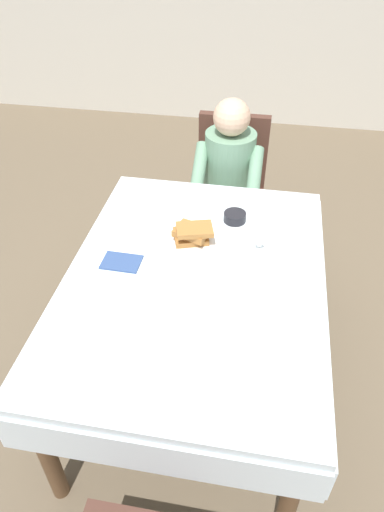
{
  "coord_description": "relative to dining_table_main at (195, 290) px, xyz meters",
  "views": [
    {
      "loc": [
        0.25,
        -1.47,
        2.09
      ],
      "look_at": [
        -0.02,
        0.07,
        0.79
      ],
      "focal_mm": 32.81,
      "sensor_mm": 36.0,
      "label": 1
    }
  ],
  "objects": [
    {
      "name": "syrup_pitcher",
      "position": [
        -0.31,
        0.41,
        0.13
      ],
      "size": [
        0.08,
        0.08,
        0.07
      ],
      "color": "silver",
      "rests_on": "dining_table_main"
    },
    {
      "name": "breakfast_stack",
      "position": [
        -0.05,
        0.22,
        0.15
      ],
      "size": [
        0.21,
        0.19,
        0.08
      ],
      "color": "#A36B33",
      "rests_on": "plate_breakfast"
    },
    {
      "name": "fork_left_of_plate",
      "position": [
        -0.24,
        0.2,
        0.09
      ],
      "size": [
        0.02,
        0.18,
        0.0
      ],
      "primitive_type": "cube",
      "rotation": [
        0.0,
        0.0,
        1.59
      ],
      "color": "silver",
      "rests_on": "dining_table_main"
    },
    {
      "name": "cup_coffee",
      "position": [
        0.21,
        0.23,
        0.13
      ],
      "size": [
        0.11,
        0.08,
        0.08
      ],
      "color": "white",
      "rests_on": "dining_table_main"
    },
    {
      "name": "spoon_near_edge",
      "position": [
        -0.03,
        -0.11,
        0.09
      ],
      "size": [
        0.15,
        0.04,
        0.0
      ],
      "primitive_type": "cube",
      "rotation": [
        0.0,
        0.0,
        0.16
      ],
      "color": "silver",
      "rests_on": "dining_table_main"
    },
    {
      "name": "bowl_butter",
      "position": [
        0.13,
        0.43,
        0.11
      ],
      "size": [
        0.11,
        0.11,
        0.04
      ],
      "primitive_type": "cylinder",
      "color": "black",
      "rests_on": "dining_table_main"
    },
    {
      "name": "plate_breakfast",
      "position": [
        -0.05,
        0.22,
        0.1
      ],
      "size": [
        0.28,
        0.28,
        0.02
      ],
      "primitive_type": "cylinder",
      "color": "white",
      "rests_on": "dining_table_main"
    },
    {
      "name": "napkin_folded",
      "position": [
        -0.33,
        0.03,
        0.09
      ],
      "size": [
        0.17,
        0.12,
        0.01
      ],
      "primitive_type": "cube",
      "rotation": [
        0.0,
        0.0,
        -0.02
      ],
      "color": "#334C7F",
      "rests_on": "dining_table_main"
    },
    {
      "name": "chair_diner",
      "position": [
        0.03,
        1.17,
        -0.12
      ],
      "size": [
        0.44,
        0.45,
        0.93
      ],
      "rotation": [
        0.0,
        0.0,
        3.14
      ],
      "color": "#4C2D23",
      "rests_on": "ground"
    },
    {
      "name": "dining_table_main",
      "position": [
        0.0,
        0.0,
        0.0
      ],
      "size": [
        1.12,
        1.52,
        0.74
      ],
      "color": "silver",
      "rests_on": "ground"
    },
    {
      "name": "ground_plane",
      "position": [
        0.0,
        0.0,
        -0.65
      ],
      "size": [
        14.0,
        14.0,
        0.0
      ],
      "primitive_type": "plane",
      "color": "brown"
    },
    {
      "name": "diner_person",
      "position": [
        0.03,
        1.01,
        0.02
      ],
      "size": [
        0.4,
        0.43,
        1.12
      ],
      "rotation": [
        0.0,
        0.0,
        3.14
      ],
      "color": "gray",
      "rests_on": "ground"
    },
    {
      "name": "knife_right_of_plate",
      "position": [
        0.14,
        0.2,
        0.09
      ],
      "size": [
        0.03,
        0.2,
        0.0
      ],
      "primitive_type": "cube",
      "rotation": [
        0.0,
        0.0,
        1.66
      ],
      "color": "silver",
      "rests_on": "dining_table_main"
    }
  ]
}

